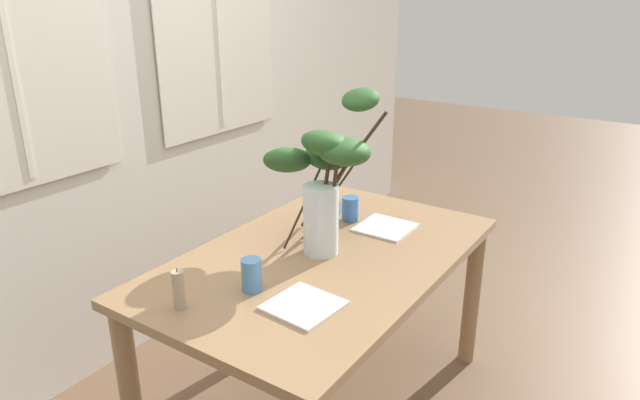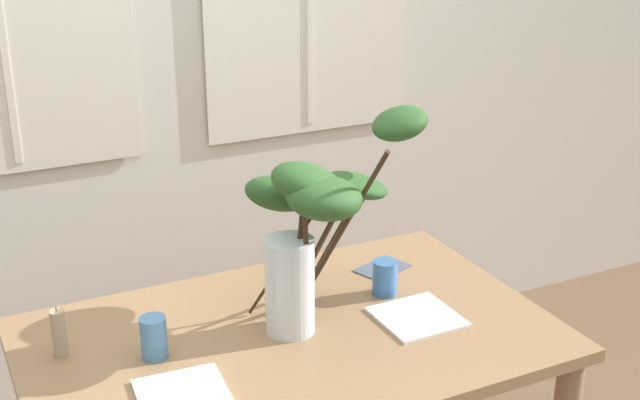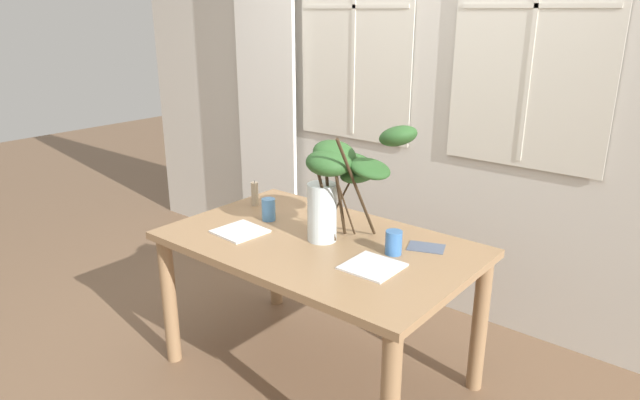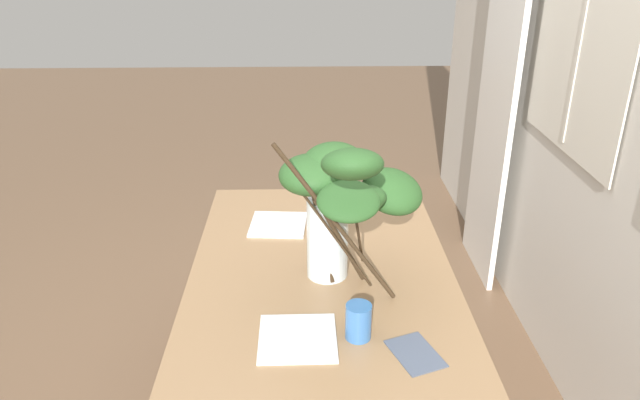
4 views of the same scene
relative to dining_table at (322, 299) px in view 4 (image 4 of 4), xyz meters
name	(u,v)px [view 4 (image 4 of 4)]	position (x,y,z in m)	size (l,w,h in m)	color
curtain_sheer_side	(499,83)	(-1.29, 0.98, 0.47)	(0.55, 0.03, 2.23)	white
dining_table	(322,299)	(0.00, 0.00, 0.00)	(1.49, 0.93, 0.75)	#93704C
vase_with_branches	(342,199)	(0.11, 0.06, 0.45)	(0.55, 0.54, 0.62)	silver
drinking_glass_blue_left	(331,211)	(-0.38, 0.05, 0.17)	(0.07, 0.07, 0.12)	#4C84BC
drinking_glass_blue_right	(358,321)	(0.37, 0.10, 0.17)	(0.08, 0.08, 0.11)	#386BAD
plate_square_left	(278,224)	(-0.37, -0.17, 0.12)	(0.22, 0.22, 0.01)	white
plate_square_right	(298,338)	(0.37, -0.08, 0.12)	(0.23, 0.23, 0.01)	white
napkin_folded	(415,353)	(0.45, 0.25, 0.11)	(0.17, 0.12, 0.00)	#4C566B
pillar_candle	(357,187)	(-0.61, 0.17, 0.18)	(0.04, 0.04, 0.15)	tan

